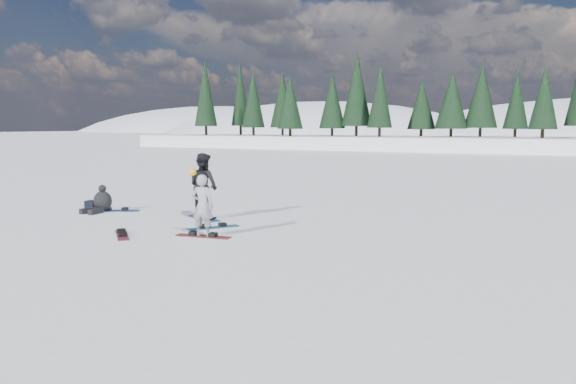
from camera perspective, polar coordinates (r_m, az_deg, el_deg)
The scene contains 11 objects.
ground at distance 14.89m, azimuth -5.58°, elevation -4.40°, with size 420.00×420.00×0.00m, color white.
alpine_backdrop at distance 203.18m, azimuth 20.83°, elevation 1.60°, with size 412.50×227.00×53.20m.
snowboarder_woman at distance 14.62m, azimuth -8.68°, elevation -1.35°, with size 0.65×0.48×1.78m.
snowboarder_man at distance 17.45m, azimuth -8.59°, elevation 0.60°, with size 0.99×0.77×2.04m, color black.
seated_rider at distance 19.77m, azimuth -18.42°, elevation -0.92°, with size 0.66×1.07×0.91m.
gear_bag at distance 20.47m, azimuth -19.29°, elevation -1.26°, with size 0.45×0.30×0.30m, color black.
snowboard_woman at distance 14.76m, azimuth -8.61°, elevation -4.49°, with size 1.50×0.28×0.03m, color maroon.
snowboard_man at distance 17.59m, azimuth -8.53°, elevation -2.66°, with size 1.50×0.28×0.03m, color #185686.
snowboard_loose_b at distance 15.41m, azimuth -16.51°, elevation -4.21°, with size 1.50×0.28×0.03m, color maroon.
snowboard_loose_c at distance 19.77m, azimuth -17.01°, elevation -1.84°, with size 1.50×0.28×0.03m, color #1C359A.
snowboard_loose_a at distance 15.98m, azimuth -7.60°, elevation -3.61°, with size 1.50×0.28×0.03m, color teal.
Camera 1 is at (7.76, -12.38, 2.88)m, focal length 35.00 mm.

